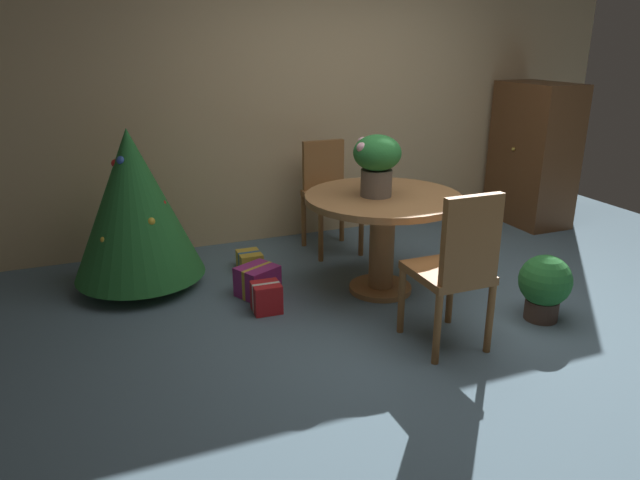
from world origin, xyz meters
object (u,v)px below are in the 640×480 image
at_px(flower_vase, 377,160).
at_px(wooden_cabinet, 533,154).
at_px(gift_box_purple, 257,281).
at_px(gift_box_gold, 250,261).
at_px(holiday_tree, 134,204).
at_px(round_dining_table, 383,219).
at_px(potted_plant, 545,285).
at_px(gift_box_red, 266,297).
at_px(wooden_chair_near, 456,265).
at_px(wooden_chair_far, 329,189).

relative_size(flower_vase, wooden_cabinet, 0.31).
bearing_deg(gift_box_purple, gift_box_gold, 81.16).
bearing_deg(holiday_tree, gift_box_purple, -32.16).
relative_size(round_dining_table, gift_box_purple, 3.25).
xyz_separation_m(wooden_cabinet, potted_plant, (-1.42, -1.83, -0.45)).
xyz_separation_m(gift_box_red, potted_plant, (1.69, -0.80, 0.15)).
bearing_deg(wooden_chair_near, wooden_cabinet, 41.10).
distance_m(wooden_chair_far, gift_box_gold, 0.96).
relative_size(flower_vase, gift_box_red, 2.08).
bearing_deg(holiday_tree, round_dining_table, -24.51).
height_order(gift_box_red, gift_box_gold, gift_box_red).
bearing_deg(wooden_chair_near, flower_vase, 93.89).
xyz_separation_m(flower_vase, wooden_chair_near, (0.06, -0.93, -0.45)).
xyz_separation_m(wooden_chair_far, gift_box_purple, (-0.88, -0.75, -0.43)).
xyz_separation_m(gift_box_red, wooden_cabinet, (3.11, 1.02, 0.59)).
bearing_deg(gift_box_gold, round_dining_table, -44.26).
bearing_deg(wooden_chair_near, potted_plant, 7.22).
relative_size(wooden_chair_far, gift_box_gold, 4.21).
bearing_deg(wooden_chair_far, wooden_chair_near, -90.00).
bearing_deg(potted_plant, wooden_chair_near, -172.78).
relative_size(wooden_chair_near, gift_box_purple, 2.87).
height_order(gift_box_purple, potted_plant, potted_plant).
bearing_deg(wooden_chair_far, potted_plant, -66.74).
xyz_separation_m(holiday_tree, wooden_cabinet, (3.86, 0.25, 0.04)).
relative_size(gift_box_purple, gift_box_gold, 1.54).
height_order(wooden_chair_near, holiday_tree, holiday_tree).
xyz_separation_m(round_dining_table, gift_box_gold, (-0.80, 0.78, -0.49)).
bearing_deg(wooden_chair_far, wooden_cabinet, -0.27).
relative_size(wooden_chair_near, gift_box_red, 4.79).
bearing_deg(gift_box_red, flower_vase, 1.52).
bearing_deg(flower_vase, wooden_cabinet, 23.77).
bearing_deg(gift_box_purple, round_dining_table, -16.87).
xyz_separation_m(gift_box_purple, wooden_cabinet, (3.09, 0.74, 0.59)).
relative_size(wooden_chair_near, potted_plant, 2.19).
relative_size(holiday_tree, wooden_cabinet, 0.87).
distance_m(gift_box_purple, gift_box_gold, 0.52).
xyz_separation_m(gift_box_purple, potted_plant, (1.67, -1.09, 0.14)).
xyz_separation_m(holiday_tree, gift_box_gold, (0.85, 0.02, -0.58)).
distance_m(holiday_tree, potted_plant, 2.94).
bearing_deg(flower_vase, gift_box_gold, 133.53).
relative_size(flower_vase, potted_plant, 0.95).
bearing_deg(wooden_chair_near, round_dining_table, 90.00).
distance_m(flower_vase, wooden_chair_far, 1.11).
bearing_deg(wooden_cabinet, gift_box_red, -161.77).
xyz_separation_m(wooden_chair_near, gift_box_gold, (-0.80, 1.70, -0.47)).
height_order(gift_box_red, potted_plant, potted_plant).
relative_size(gift_box_gold, potted_plant, 0.50).
height_order(round_dining_table, gift_box_purple, round_dining_table).
relative_size(holiday_tree, gift_box_gold, 5.33).
relative_size(round_dining_table, wooden_chair_far, 1.19).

